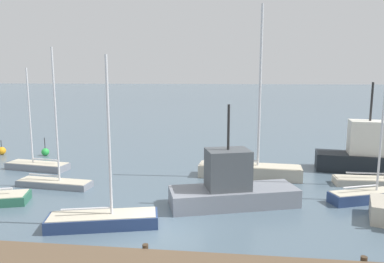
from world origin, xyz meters
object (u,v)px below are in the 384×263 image
Objects in this scene: sailboat_4 at (250,169)px; channel_buoy_0 at (2,151)px; sailboat_3 at (37,165)px; sailboat_0 at (103,218)px; sailboat_2 at (378,179)px; sailboat_1 at (371,193)px; sailboat_6 at (54,181)px; fishing_boat_2 at (371,155)px; channel_buoy_1 at (45,152)px; fishing_boat_1 at (231,187)px.

channel_buoy_0 is (-22.76, 4.92, -0.28)m from sailboat_4.
sailboat_3 is 0.65× the size of sailboat_4.
sailboat_2 is (16.02, 8.46, 0.02)m from sailboat_0.
sailboat_1 is at bearing -26.85° from sailboat_4.
channel_buoy_0 is (-9.73, 8.60, -0.05)m from sailboat_6.
sailboat_2 is at bearing -10.59° from channel_buoy_0.
sailboat_4 is 1.42× the size of fishing_boat_2.
sailboat_6 is 1.07× the size of fishing_boat_2.
channel_buoy_1 is (-18.50, 5.03, -0.29)m from sailboat_4.
fishing_boat_2 is (10.62, 8.40, 0.25)m from fishing_boat_1.
sailboat_0 is 4.94× the size of channel_buoy_1.
channel_buoy_1 is (-1.94, 4.69, -0.02)m from sailboat_3.
sailboat_3 is 7.71m from channel_buoy_0.
sailboat_0 is 20.91m from channel_buoy_0.
sailboat_3 reaches higher than channel_buoy_0.
fishing_boat_2 is 6.24× the size of channel_buoy_0.
sailboat_3 is 1.05× the size of fishing_boat_1.
channel_buoy_0 is (-31.27, 5.84, -0.07)m from sailboat_2.
sailboat_2 reaches higher than fishing_boat_2.
sailboat_0 is 15.28m from sailboat_1.
sailboat_0 is at bearing -179.95° from sailboat_1.
sailboat_3 is 5.35m from sailboat_6.
sailboat_3 is 16.46m from fishing_boat_1.
sailboat_2 is 31.81m from channel_buoy_0.
fishing_boat_1 is at bearing -98.17° from sailboat_4.
channel_buoy_1 is at bearing 1.39° from channel_buoy_0.
fishing_boat_1 is (15.27, -6.10, 0.71)m from sailboat_3.
sailboat_4 reaches higher than channel_buoy_1.
sailboat_0 is 12.02m from sailboat_4.
sailboat_3 is 0.93× the size of fishing_boat_2.
fishing_boat_2 is (16.84, 12.03, 0.92)m from sailboat_0.
sailboat_6 is 5.42× the size of channel_buoy_1.
sailboat_1 is 26.97m from channel_buoy_1.
sailboat_3 is (-25.07, 1.26, -0.06)m from sailboat_2.
channel_buoy_1 is at bearing 140.18° from sailboat_1.
sailboat_0 is 7.23m from fishing_boat_1.
sailboat_1 is 3.64m from sailboat_2.
sailboat_6 is 11.94m from fishing_boat_1.
sailboat_6 reaches higher than channel_buoy_0.
sailboat_2 reaches higher than sailboat_6.
fishing_boat_1 reaches higher than channel_buoy_0.
sailboat_2 is at bearing 14.09° from sailboat_0.
sailboat_3 is 5.78× the size of channel_buoy_0.
sailboat_0 reaches higher than channel_buoy_1.
channel_buoy_0 is at bearing -178.61° from channel_buoy_1.
sailboat_4 is 19.17m from channel_buoy_1.
sailboat_6 is 6.65× the size of channel_buoy_0.
fishing_boat_1 is at bearing -153.83° from sailboat_2.
fishing_boat_2 is at bearing -166.51° from sailboat_3.
sailboat_1 is 1.03× the size of sailboat_6.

